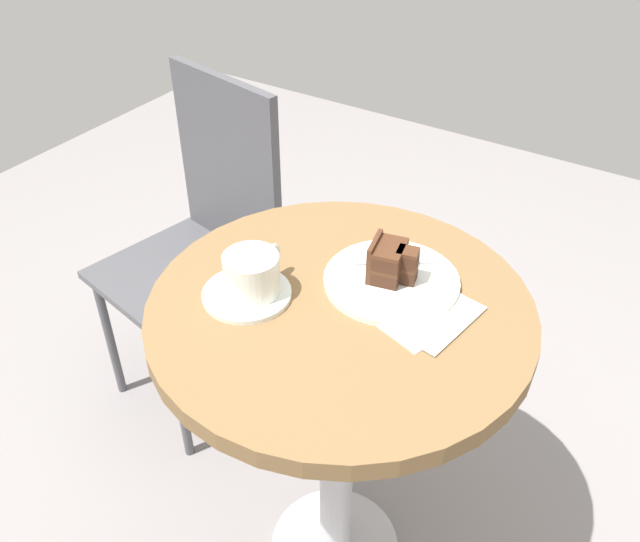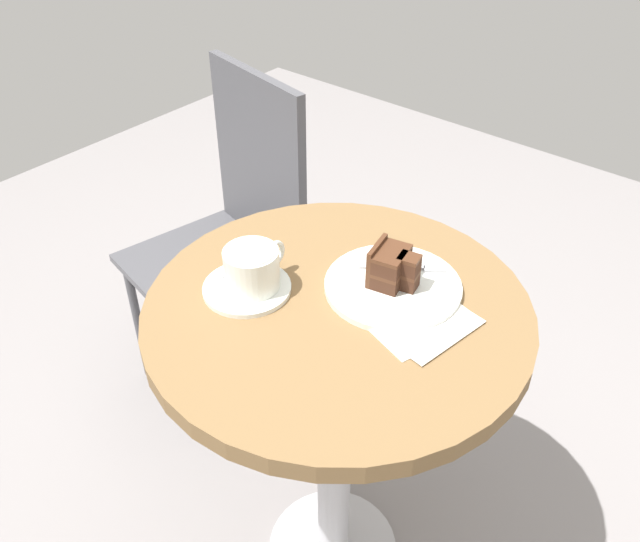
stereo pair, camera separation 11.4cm
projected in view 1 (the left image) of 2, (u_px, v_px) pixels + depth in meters
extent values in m
cylinder|color=brown|center=(340.00, 311.00, 1.14)|extent=(0.65, 0.65, 0.03)
cylinder|color=#B7B7BC|center=(337.00, 449.00, 1.37)|extent=(0.07, 0.07, 0.69)
cylinder|color=silver|center=(247.00, 294.00, 1.15)|extent=(0.15, 0.15, 0.01)
cylinder|color=silver|center=(252.00, 274.00, 1.12)|extent=(0.09, 0.09, 0.07)
cylinder|color=#D6B789|center=(250.00, 257.00, 1.10)|extent=(0.08, 0.08, 0.00)
torus|color=silver|center=(271.00, 258.00, 1.16)|extent=(0.05, 0.01, 0.05)
cube|color=#B7B7BC|center=(236.00, 279.00, 1.17)|extent=(0.08, 0.04, 0.00)
ellipsoid|color=#B7B7BC|center=(262.00, 269.00, 1.19)|extent=(0.02, 0.02, 0.00)
cylinder|color=silver|center=(391.00, 281.00, 1.17)|extent=(0.24, 0.24, 0.01)
cube|color=#422619|center=(387.00, 270.00, 1.17)|extent=(0.08, 0.07, 0.02)
cube|color=#422619|center=(406.00, 275.00, 1.16)|extent=(0.04, 0.04, 0.02)
cube|color=#4C2B19|center=(387.00, 263.00, 1.16)|extent=(0.08, 0.07, 0.01)
cube|color=#4C2B19|center=(407.00, 267.00, 1.15)|extent=(0.04, 0.04, 0.01)
cube|color=#422619|center=(388.00, 255.00, 1.15)|extent=(0.08, 0.07, 0.02)
cube|color=#422619|center=(407.00, 259.00, 1.14)|extent=(0.04, 0.04, 0.02)
cube|color=#4C2B19|center=(389.00, 248.00, 1.14)|extent=(0.08, 0.07, 0.01)
cube|color=#4C2B19|center=(408.00, 252.00, 1.13)|extent=(0.04, 0.04, 0.01)
cube|color=#4C2B19|center=(374.00, 257.00, 1.16)|extent=(0.07, 0.02, 0.07)
cube|color=#B7B7BC|center=(387.00, 262.00, 1.20)|extent=(0.08, 0.10, 0.00)
cube|color=#B7B7BC|center=(429.00, 260.00, 1.21)|extent=(0.04, 0.04, 0.00)
cube|color=silver|center=(413.00, 305.00, 1.13)|extent=(0.21, 0.21, 0.00)
cube|color=silver|center=(422.00, 310.00, 1.12)|extent=(0.18, 0.18, 0.00)
cylinder|color=#4C4C51|center=(110.00, 337.00, 1.86)|extent=(0.02, 0.02, 0.41)
cylinder|color=#4C4C51|center=(180.00, 399.00, 1.68)|extent=(0.02, 0.02, 0.41)
cylinder|color=#4C4C51|center=(203.00, 285.00, 2.04)|extent=(0.02, 0.02, 0.41)
cylinder|color=#4C4C51|center=(276.00, 336.00, 1.86)|extent=(0.02, 0.02, 0.41)
cube|color=#4C4C51|center=(183.00, 274.00, 1.73)|extent=(0.45, 0.45, 0.02)
cube|color=#4C4C51|center=(228.00, 166.00, 1.68)|extent=(0.10, 0.36, 0.47)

